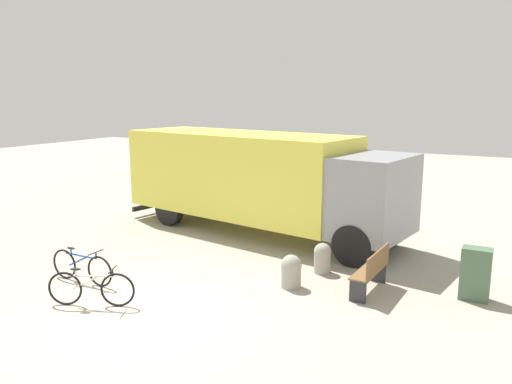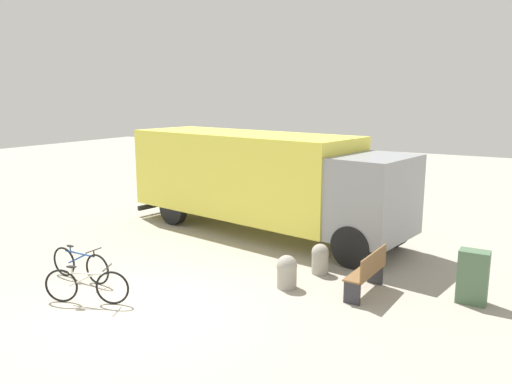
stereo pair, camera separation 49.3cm
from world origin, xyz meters
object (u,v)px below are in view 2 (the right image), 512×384
at_px(delivery_truck, 260,177).
at_px(bollard_far_bench, 320,258).
at_px(bollard_near_bench, 287,271).
at_px(park_bench, 368,271).
at_px(utility_box, 473,277).
at_px(bicycle_near, 80,264).
at_px(bicycle_middle, 86,286).

relative_size(delivery_truck, bollard_far_bench, 12.98).
bearing_deg(bollard_near_bench, bollard_far_bench, 77.10).
distance_m(park_bench, utility_box, 2.03).
bearing_deg(delivery_truck, bicycle_near, -95.08).
bearing_deg(delivery_truck, park_bench, -25.88).
distance_m(delivery_truck, utility_box, 6.87).
relative_size(bicycle_near, bollard_far_bench, 2.45).
relative_size(bicycle_near, bicycle_middle, 1.09).
height_order(delivery_truck, bicycle_middle, delivery_truck).
xyz_separation_m(delivery_truck, park_bench, (4.39, -3.08, -1.19)).
distance_m(bicycle_middle, bollard_far_bench, 5.14).
xyz_separation_m(bollard_near_bench, bollard_far_bench, (0.27, 1.17, -0.00)).
bearing_deg(bicycle_near, bollard_far_bench, 33.49).
height_order(bollard_near_bench, bollard_far_bench, bollard_near_bench).
bearing_deg(bicycle_near, bollard_near_bench, 23.44).
distance_m(delivery_truck, bicycle_near, 5.88).
relative_size(bicycle_near, utility_box, 1.61).
height_order(park_bench, bicycle_middle, park_bench).
xyz_separation_m(bicycle_near, utility_box, (7.72, 3.11, 0.17)).
relative_size(delivery_truck, park_bench, 6.46).
height_order(bicycle_middle, bollard_near_bench, bicycle_middle).
xyz_separation_m(delivery_truck, bollard_near_bench, (2.78, -3.62, -1.31)).
distance_m(park_bench, bollard_near_bench, 1.70).
height_order(bicycle_middle, utility_box, utility_box).
relative_size(delivery_truck, utility_box, 8.54).
height_order(bicycle_near, bicycle_middle, same).
distance_m(delivery_truck, park_bench, 5.49).
height_order(park_bench, bollard_near_bench, park_bench).
bearing_deg(park_bench, bollard_near_bench, 111.31).
xyz_separation_m(park_bench, bollard_far_bench, (-1.34, 0.63, -0.12)).
bearing_deg(park_bench, bollard_far_bench, 67.70).
bearing_deg(utility_box, bollard_near_bench, -161.69).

